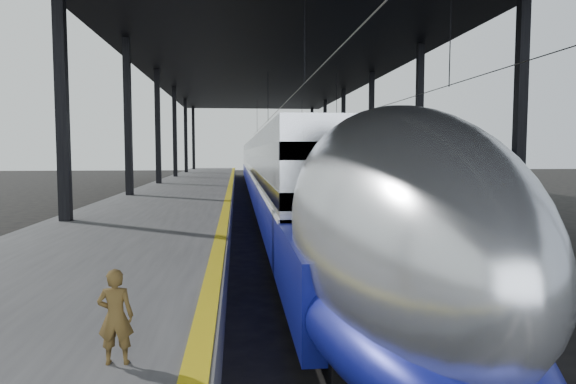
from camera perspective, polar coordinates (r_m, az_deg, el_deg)
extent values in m
plane|color=black|center=(12.57, -4.39, -10.39)|extent=(160.00, 160.00, 0.00)
cube|color=#4C4C4F|center=(32.43, -11.41, -0.43)|extent=(6.00, 80.00, 1.00)
cube|color=yellow|center=(32.23, -6.46, 0.50)|extent=(0.30, 80.00, 0.01)
cube|color=slate|center=(32.34, -2.94, -1.11)|extent=(0.08, 80.00, 0.16)
cube|color=slate|center=(32.44, -0.40, -1.08)|extent=(0.08, 80.00, 0.16)
cube|color=slate|center=(32.96, 5.78, -1.02)|extent=(0.08, 80.00, 0.16)
cube|color=slate|center=(33.28, 8.21, -0.99)|extent=(0.08, 80.00, 0.16)
cube|color=black|center=(18.07, -23.79, 8.15)|extent=(0.35, 0.35, 9.00)
cube|color=black|center=(19.82, 24.39, 7.77)|extent=(0.35, 0.35, 9.00)
cube|color=black|center=(27.74, -17.34, 6.91)|extent=(0.35, 0.35, 9.00)
cube|color=black|center=(28.91, 14.36, 6.87)|extent=(0.35, 0.35, 9.00)
cube|color=black|center=(37.58, -14.25, 6.29)|extent=(0.35, 0.35, 9.00)
cube|color=black|center=(38.46, 9.22, 6.32)|extent=(0.35, 0.35, 9.00)
cube|color=black|center=(47.49, -12.46, 5.91)|extent=(0.35, 0.35, 9.00)
cube|color=black|center=(48.19, 6.15, 5.97)|extent=(0.35, 0.35, 9.00)
cube|color=black|center=(57.43, -11.28, 5.67)|extent=(0.35, 0.35, 9.00)
cube|color=black|center=(58.01, 4.12, 5.73)|extent=(0.35, 0.35, 9.00)
cube|color=black|center=(67.39, -10.46, 5.49)|extent=(0.35, 0.35, 9.00)
cube|color=black|center=(67.88, 2.67, 5.55)|extent=(0.35, 0.35, 9.00)
cube|color=black|center=(32.78, -1.88, 15.07)|extent=(18.00, 75.00, 0.45)
cylinder|color=slate|center=(32.31, -1.69, 8.52)|extent=(0.03, 74.00, 0.03)
cylinder|color=slate|center=(33.04, 7.09, 8.39)|extent=(0.03, 74.00, 0.03)
cube|color=#BABCC1|center=(39.31, -2.40, 2.93)|extent=(2.73, 57.00, 3.76)
cube|color=navy|center=(37.87, -2.26, 1.09)|extent=(2.80, 62.00, 1.46)
cube|color=silver|center=(39.33, -2.40, 2.31)|extent=(2.82, 57.00, 0.09)
cube|color=black|center=(39.30, -2.40, 4.51)|extent=(2.77, 57.00, 0.40)
cube|color=black|center=(39.31, -2.40, 2.93)|extent=(2.77, 57.00, 0.40)
ellipsoid|color=#BABCC1|center=(8.15, 10.50, -4.08)|extent=(2.73, 8.40, 3.76)
ellipsoid|color=navy|center=(8.38, 10.40, -11.42)|extent=(2.80, 8.40, 1.60)
ellipsoid|color=black|center=(5.63, 18.00, -0.32)|extent=(1.41, 2.20, 0.85)
cube|color=black|center=(8.61, 10.32, -16.17)|extent=(2.07, 2.60, 0.40)
cube|color=black|center=(29.97, -1.34, -1.31)|extent=(2.07, 2.60, 0.40)
cube|color=navy|center=(28.80, 8.92, 1.59)|extent=(2.52, 18.00, 3.42)
cube|color=#95979E|center=(20.79, 14.76, 0.41)|extent=(2.57, 1.20, 3.47)
cube|color=black|center=(20.17, 15.42, 2.45)|extent=(1.53, 0.06, 0.77)
cube|color=#9B1D0B|center=(20.25, 15.35, -0.86)|extent=(1.08, 0.06, 0.50)
cube|color=#95979E|center=(47.41, 3.12, 2.75)|extent=(2.52, 18.00, 3.42)
cube|color=#95979E|center=(66.25, 0.60, 3.25)|extent=(2.52, 18.00, 3.42)
cube|color=black|center=(23.21, 12.61, -3.17)|extent=(1.98, 2.40, 0.36)
cube|color=black|center=(44.53, 3.70, 0.55)|extent=(1.98, 2.40, 0.36)
imported|color=#523E1B|center=(5.80, -18.62, -12.97)|extent=(0.37, 0.25, 1.02)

